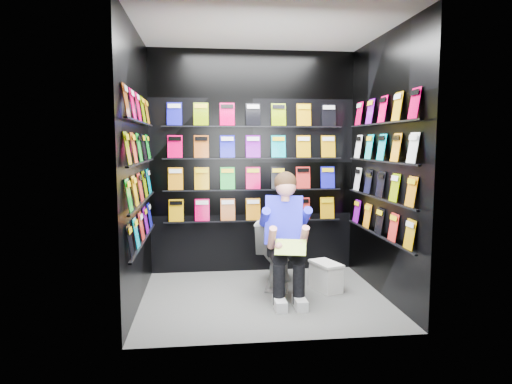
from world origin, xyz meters
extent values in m
plane|color=#575755|center=(0.00, 0.00, 0.00)|extent=(2.40, 2.40, 0.00)
plane|color=white|center=(0.00, 0.00, 2.60)|extent=(2.40, 2.40, 0.00)
cube|color=black|center=(0.00, 1.00, 1.30)|extent=(2.40, 0.04, 2.60)
cube|color=black|center=(0.00, -1.00, 1.30)|extent=(2.40, 0.04, 2.60)
cube|color=black|center=(-1.20, 0.00, 1.30)|extent=(0.04, 2.00, 2.60)
cube|color=black|center=(1.20, 0.00, 1.30)|extent=(0.04, 2.00, 2.60)
imported|color=white|center=(0.20, 0.42, 0.37)|extent=(0.59, 0.83, 0.73)
cube|color=white|center=(0.68, 0.18, 0.13)|extent=(0.30, 0.40, 0.27)
cube|color=white|center=(0.68, 0.18, 0.28)|extent=(0.32, 0.42, 0.03)
cube|color=green|center=(0.20, -0.31, 0.58)|extent=(0.32, 0.23, 0.12)
camera|label=1|loc=(-0.59, -4.34, 1.53)|focal=32.00mm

